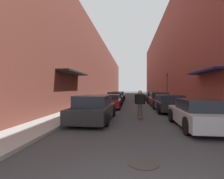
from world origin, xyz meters
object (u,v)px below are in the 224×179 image
object	(u,v)px
parked_car_right_3	(153,96)
parked_car_left_1	(110,101)
parked_car_left_0	(94,108)
parked_car_right_2	(159,99)
parked_car_right_0	(199,114)
parked_car_left_2	(115,98)
parked_car_left_3	(118,96)
parked_car_right_1	(169,103)
skateboarder	(140,101)
manhole_cover	(143,163)
traffic_light	(167,84)

from	to	relation	value
parked_car_right_3	parked_car_left_1	bearing A→B (deg)	-118.13
parked_car_left_1	parked_car_right_3	xyz separation A→B (m)	(4.70, 8.78, 0.05)
parked_car_left_0	parked_car_left_1	distance (m)	5.96
parked_car_right_2	parked_car_left_1	bearing A→B (deg)	-144.75
parked_car_left_0	parked_car_right_0	distance (m)	5.01
parked_car_left_1	parked_car_left_2	bearing A→B (deg)	89.96
parked_car_left_3	parked_car_right_1	distance (m)	13.52
parked_car_left_3	parked_car_right_3	xyz separation A→B (m)	(4.75, -1.99, 0.01)
parked_car_left_1	parked_car_right_1	xyz separation A→B (m)	(4.60, -1.93, 0.03)
parked_car_left_2	parked_car_left_3	bearing A→B (deg)	90.58
parked_car_right_3	parked_car_left_3	bearing A→B (deg)	157.31
parked_car_left_1	skateboarder	xyz separation A→B (m)	(2.37, -5.01, 0.40)
parked_car_right_0	manhole_cover	xyz separation A→B (m)	(-2.61, -3.80, -0.60)
parked_car_left_2	parked_car_right_1	distance (m)	8.29
parked_car_left_0	parked_car_right_2	world-z (taller)	parked_car_left_0
parked_car_left_2	traffic_light	world-z (taller)	traffic_light
parked_car_right_2	parked_car_left_0	bearing A→B (deg)	-117.09
skateboarder	traffic_light	xyz separation A→B (m)	(4.22, 13.83, 1.38)
parked_car_left_0	manhole_cover	size ratio (longest dim) A/B	6.82
parked_car_left_0	parked_car_right_1	world-z (taller)	parked_car_left_0
parked_car_left_2	manhole_cover	distance (m)	16.20
parked_car_right_0	skateboarder	distance (m)	3.31
parked_car_left_0	parked_car_left_3	size ratio (longest dim) A/B	1.03
parked_car_left_0	traffic_light	size ratio (longest dim) A/B	1.32
parked_car_left_0	manhole_cover	world-z (taller)	parked_car_left_0
manhole_cover	parked_car_right_3	bearing A→B (deg)	82.68
parked_car_left_2	manhole_cover	size ratio (longest dim) A/B	5.75
parked_car_right_0	parked_car_right_3	world-z (taller)	parked_car_right_3
parked_car_left_0	manhole_cover	distance (m)	5.61
parked_car_left_1	parked_car_left_3	size ratio (longest dim) A/B	0.90
parked_car_left_1	parked_car_right_1	size ratio (longest dim) A/B	0.97
parked_car_left_1	parked_car_right_1	world-z (taller)	parked_car_right_1
parked_car_left_3	traffic_light	xyz separation A→B (m)	(6.65, -1.96, 1.74)
parked_car_left_2	traffic_light	xyz separation A→B (m)	(6.59, 3.84, 1.73)
parked_car_right_2	parked_car_left_2	bearing A→B (deg)	160.07
parked_car_left_3	parked_car_right_3	world-z (taller)	parked_car_right_3
parked_car_left_3	parked_car_right_2	xyz separation A→B (m)	(4.71, -7.48, 0.03)
parked_car_right_2	traffic_light	size ratio (longest dim) A/B	1.27
parked_car_left_1	parked_car_right_1	bearing A→B (deg)	-22.70
parked_car_right_1	skateboarder	distance (m)	3.83
parked_car_left_2	parked_car_right_0	distance (m)	13.14
parked_car_left_1	skateboarder	bearing A→B (deg)	-64.71
parked_car_right_0	parked_car_right_3	size ratio (longest dim) A/B	1.04
parked_car_left_3	traffic_light	size ratio (longest dim) A/B	1.28
parked_car_right_1	parked_car_left_3	bearing A→B (deg)	110.15
parked_car_right_0	skateboarder	xyz separation A→B (m)	(-2.39, 2.26, 0.37)
manhole_cover	traffic_light	distance (m)	20.51
parked_car_left_3	parked_car_right_0	size ratio (longest dim) A/B	1.13
parked_car_right_3	skateboarder	world-z (taller)	skateboarder
parked_car_left_2	parked_car_right_0	xyz separation A→B (m)	(4.75, -12.25, -0.02)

